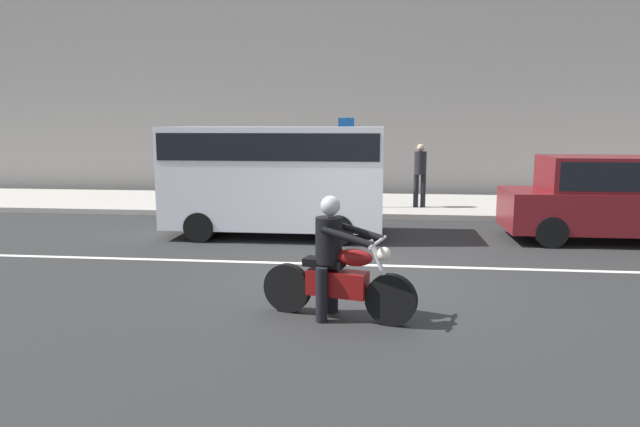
# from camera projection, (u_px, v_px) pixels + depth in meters

# --- Properties ---
(ground_plane) EXTENTS (80.00, 80.00, 0.00)m
(ground_plane) POSITION_uv_depth(u_px,v_px,m) (360.00, 279.00, 9.04)
(ground_plane) COLOR #272727
(sidewalk_slab) EXTENTS (40.00, 4.40, 0.14)m
(sidewalk_slab) POSITION_uv_depth(u_px,v_px,m) (370.00, 205.00, 16.88)
(sidewalk_slab) COLOR #A8A399
(sidewalk_slab) RESTS_ON ground_plane
(building_facade) EXTENTS (40.00, 1.40, 11.47)m
(building_facade) POSITION_uv_depth(u_px,v_px,m) (374.00, 28.00, 19.33)
(building_facade) COLOR gray
(building_facade) RESTS_ON ground_plane
(lane_marking_stripe) EXTENTS (18.00, 0.14, 0.01)m
(lane_marking_stripe) POSITION_uv_depth(u_px,v_px,m) (326.00, 264.00, 9.99)
(lane_marking_stripe) COLOR silver
(lane_marking_stripe) RESTS_ON ground_plane
(motorcycle_with_rider_black_leather) EXTENTS (2.01, 0.84, 1.58)m
(motorcycle_with_rider_black_leather) POSITION_uv_depth(u_px,v_px,m) (336.00, 269.00, 7.13)
(motorcycle_with_rider_black_leather) COLOR black
(motorcycle_with_rider_black_leather) RESTS_ON ground_plane
(parked_van_white) EXTENTS (4.72, 1.96, 2.40)m
(parked_van_white) POSITION_uv_depth(u_px,v_px,m) (275.00, 173.00, 12.35)
(parked_van_white) COLOR silver
(parked_van_white) RESTS_ON ground_plane
(parked_hatchback_maroon) EXTENTS (4.03, 1.76, 1.80)m
(parked_hatchback_maroon) POSITION_uv_depth(u_px,v_px,m) (604.00, 198.00, 11.80)
(parked_hatchback_maroon) COLOR maroon
(parked_hatchback_maroon) RESTS_ON ground_plane
(street_sign_post) EXTENTS (0.44, 0.08, 2.52)m
(street_sign_post) POSITION_uv_depth(u_px,v_px,m) (346.00, 153.00, 15.58)
(street_sign_post) COLOR gray
(street_sign_post) RESTS_ON sidewalk_slab
(pedestrian_bystander) EXTENTS (0.34, 0.34, 1.78)m
(pedestrian_bystander) POSITION_uv_depth(u_px,v_px,m) (420.00, 170.00, 15.72)
(pedestrian_bystander) COLOR black
(pedestrian_bystander) RESTS_ON sidewalk_slab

